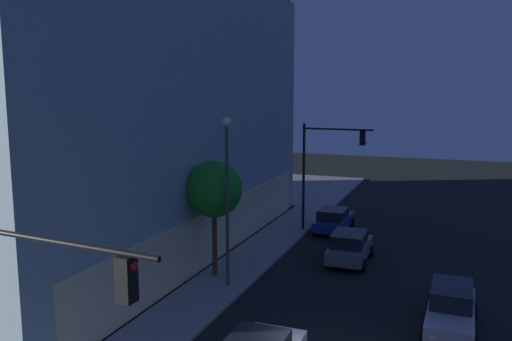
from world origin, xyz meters
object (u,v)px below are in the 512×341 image
at_px(car_silver, 451,308).
at_px(car_grey, 350,247).
at_px(car_blue, 334,220).
at_px(street_lamp_sidewalk, 227,181).
at_px(traffic_light_far_corner, 324,160).
at_px(traffic_light_near_corner, 27,314).
at_px(modern_building, 18,93).
at_px(sidewalk_tree, 214,190).

distance_m(car_silver, car_grey, 8.60).
bearing_deg(car_blue, street_lamp_sidewalk, 168.32).
bearing_deg(traffic_light_far_corner, traffic_light_near_corner, 179.09).
height_order(street_lamp_sidewalk, car_grey, street_lamp_sidewalk).
relative_size(car_grey, car_blue, 0.96).
bearing_deg(car_silver, modern_building, 79.92).
relative_size(modern_building, car_grey, 6.70).
relative_size(traffic_light_near_corner, street_lamp_sidewalk, 0.81).
xyz_separation_m(modern_building, car_grey, (2.26, -20.17, -8.20)).
xyz_separation_m(street_lamp_sidewalk, car_blue, (11.76, -2.43, -4.32)).
relative_size(sidewalk_tree, car_blue, 1.30).
bearing_deg(traffic_light_near_corner, sidewalk_tree, 9.88).
height_order(traffic_light_far_corner, sidewalk_tree, traffic_light_far_corner).
bearing_deg(car_silver, car_grey, 37.93).
height_order(traffic_light_near_corner, traffic_light_far_corner, traffic_light_far_corner).
distance_m(traffic_light_far_corner, car_silver, 15.10).
bearing_deg(traffic_light_far_corner, modern_building, 113.59).
relative_size(traffic_light_near_corner, car_silver, 1.34).
bearing_deg(traffic_light_near_corner, street_lamp_sidewalk, 5.84).
xyz_separation_m(traffic_light_near_corner, street_lamp_sidewalk, (13.71, 1.40, 0.56)).
height_order(sidewalk_tree, car_grey, sidewalk_tree).
xyz_separation_m(modern_building, street_lamp_sidewalk, (-3.64, -15.55, -3.93)).
xyz_separation_m(traffic_light_far_corner, car_blue, (0.54, -0.63, -4.02)).
distance_m(traffic_light_far_corner, car_grey, 7.21).
bearing_deg(traffic_light_far_corner, street_lamp_sidewalk, 170.90).
bearing_deg(car_blue, traffic_light_near_corner, 177.69).
bearing_deg(street_lamp_sidewalk, modern_building, 76.82).
bearing_deg(sidewalk_tree, street_lamp_sidewalk, -132.82).
bearing_deg(modern_building, car_silver, -100.08).
relative_size(sidewalk_tree, car_grey, 1.35).
distance_m(street_lamp_sidewalk, car_blue, 12.76).
height_order(traffic_light_far_corner, car_blue, traffic_light_far_corner).
distance_m(traffic_light_near_corner, street_lamp_sidewalk, 13.79).
bearing_deg(car_silver, traffic_light_near_corner, 146.47).
height_order(modern_building, sidewalk_tree, modern_building).
height_order(car_silver, car_grey, car_grey).
xyz_separation_m(modern_building, car_silver, (-4.52, -25.46, -8.20)).
distance_m(traffic_light_near_corner, car_grey, 20.22).
distance_m(traffic_light_near_corner, sidewalk_tree, 15.03).
bearing_deg(street_lamp_sidewalk, car_silver, -95.09).
relative_size(traffic_light_far_corner, car_silver, 1.45).
xyz_separation_m(traffic_light_near_corner, car_grey, (19.61, -3.22, -3.70)).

